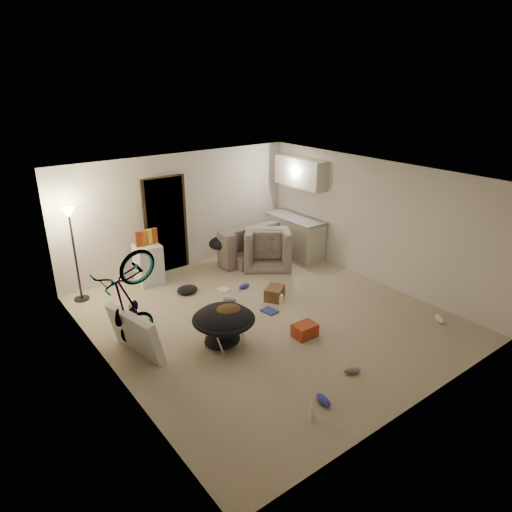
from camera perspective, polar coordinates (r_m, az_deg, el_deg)
floor at (r=8.18m, az=1.26°, el=-7.65°), size 5.50×6.00×0.02m
ceiling at (r=7.28m, az=1.42°, el=9.90°), size 5.50×6.00×0.02m
wall_back at (r=10.05m, az=-9.40°, el=5.55°), size 5.50×0.02×2.50m
wall_front at (r=5.82m, az=20.21°, el=-7.97°), size 5.50×0.02×2.50m
wall_left at (r=6.45m, az=-18.38°, el=-4.74°), size 0.02×6.00×2.50m
wall_right at (r=9.51m, az=14.54°, el=4.20°), size 0.02×6.00×2.50m
doorway at (r=9.92m, az=-11.25°, el=3.80°), size 0.85×0.10×2.04m
door_trim at (r=9.89m, az=-11.17°, el=3.76°), size 0.97×0.04×2.10m
floor_lamp at (r=8.90m, az=-22.02°, el=2.47°), size 0.28×0.28×1.81m
kitchen_counter at (r=10.83m, az=4.84°, el=2.44°), size 0.60×1.50×0.88m
counter_top at (r=10.69m, az=4.92°, el=4.77°), size 0.64×1.54×0.04m
kitchen_uppers at (r=10.52m, az=5.64°, el=10.37°), size 0.38×1.40×0.65m
sofa at (r=10.70m, az=-0.15°, el=1.52°), size 2.10×0.82×0.61m
armchair at (r=10.30m, az=1.35°, el=0.83°), size 1.34×1.31×0.66m
bicycle at (r=7.32m, az=-15.44°, el=-8.22°), size 1.77×0.93×0.98m
book_asset at (r=6.03m, az=6.93°, el=-19.97°), size 0.26×0.24×0.02m
mini_fridge at (r=9.51m, az=-13.28°, el=-1.02°), size 0.52×0.52×0.83m
snack_box_0 at (r=9.25m, az=-14.55°, el=2.07°), size 0.10×0.08×0.30m
snack_box_1 at (r=9.29m, az=-13.87°, el=2.23°), size 0.11×0.09×0.30m
snack_box_2 at (r=9.34m, az=-13.20°, el=2.38°), size 0.10×0.07×0.30m
snack_box_3 at (r=9.38m, az=-12.54°, el=2.53°), size 0.11×0.09×0.30m
saucer_chair at (r=7.14m, az=-4.04°, el=-8.49°), size 0.98×0.98×0.69m
hoodie at (r=7.05m, az=-3.61°, el=-7.05°), size 0.50×0.43×0.22m
sofa_drape at (r=10.11m, az=-4.46°, el=1.64°), size 0.65×0.57×0.28m
tv_box at (r=7.23m, az=-14.88°, el=-9.31°), size 0.50×1.13×0.74m
drink_case_a at (r=8.74m, az=2.34°, el=-4.65°), size 0.52×0.48×0.24m
drink_case_b at (r=7.60m, az=6.11°, el=-9.22°), size 0.39×0.29×0.22m
juicer at (r=8.61m, az=2.85°, el=-5.27°), size 0.16×0.16×0.24m
newspaper at (r=8.09m, az=-4.89°, el=-7.98°), size 0.63×0.68×0.01m
book_blue at (r=8.33m, az=1.70°, el=-6.89°), size 0.25×0.32×0.03m
book_white at (r=9.14m, az=-4.08°, el=-4.20°), size 0.23×0.28×0.02m
shoe_0 at (r=9.18m, az=-1.46°, el=-3.78°), size 0.27×0.13×0.10m
shoe_1 at (r=8.66m, az=-3.31°, el=-5.49°), size 0.25×0.27×0.10m
shoe_2 at (r=6.30m, az=8.42°, el=-17.39°), size 0.15×0.29×0.10m
shoe_3 at (r=6.89m, az=11.95°, el=-13.85°), size 0.27×0.21×0.09m
shoe_4 at (r=8.61m, az=21.93°, el=-7.29°), size 0.27×0.31×0.11m
clothes_lump_a at (r=7.36m, az=-4.23°, el=-10.35°), size 0.69×0.61×0.20m
clothes_lump_b at (r=9.10m, az=-8.59°, el=-4.18°), size 0.47×0.43×0.13m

